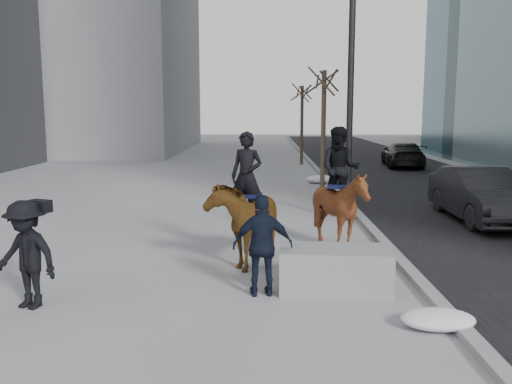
{
  "coord_description": "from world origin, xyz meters",
  "views": [
    {
      "loc": [
        0.13,
        -9.73,
        3.17
      ],
      "look_at": [
        0.0,
        1.2,
        1.5
      ],
      "focal_mm": 38.0,
      "sensor_mm": 36.0,
      "label": 1
    }
  ],
  "objects_px": {
    "planter": "(335,270)",
    "mounted_left": "(247,215)",
    "car_near": "(481,195)",
    "mounted_right": "(340,201)"
  },
  "relations": [
    {
      "from": "planter",
      "to": "mounted_left",
      "type": "relative_size",
      "value": 0.71
    },
    {
      "from": "car_near",
      "to": "mounted_right",
      "type": "xyz_separation_m",
      "value": [
        -4.47,
        -3.18,
        0.35
      ]
    },
    {
      "from": "planter",
      "to": "car_near",
      "type": "distance_m",
      "value": 7.86
    },
    {
      "from": "car_near",
      "to": "mounted_left",
      "type": "relative_size",
      "value": 1.71
    },
    {
      "from": "planter",
      "to": "mounted_right",
      "type": "relative_size",
      "value": 0.69
    },
    {
      "from": "car_near",
      "to": "mounted_left",
      "type": "height_order",
      "value": "mounted_left"
    },
    {
      "from": "planter",
      "to": "mounted_left",
      "type": "xyz_separation_m",
      "value": [
        -1.61,
        1.81,
        0.63
      ]
    },
    {
      "from": "mounted_left",
      "to": "mounted_right",
      "type": "bearing_deg",
      "value": 27.93
    },
    {
      "from": "planter",
      "to": "mounted_right",
      "type": "height_order",
      "value": "mounted_right"
    },
    {
      "from": "car_near",
      "to": "mounted_right",
      "type": "bearing_deg",
      "value": -144.5
    }
  ]
}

